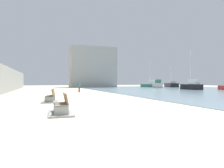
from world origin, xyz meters
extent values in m
plane|color=beige|center=(0.00, 18.00, 0.00)|extent=(120.00, 120.00, 0.00)
cube|color=#7A99A8|center=(24.00, 18.00, 0.02)|extent=(36.00, 68.00, 0.04)
cube|color=gray|center=(-2.04, 0.80, 0.25)|extent=(0.61, 0.22, 0.50)
cube|color=gray|center=(-1.99, 2.20, 0.25)|extent=(0.61, 0.22, 0.50)
cube|color=brown|center=(-2.02, 1.50, 0.45)|extent=(0.56, 1.62, 0.06)
cube|color=brown|center=(-1.79, 1.49, 0.73)|extent=(0.22, 1.60, 0.50)
cube|color=gray|center=(-2.02, 1.50, 0.04)|extent=(1.18, 2.14, 0.08)
cube|color=gray|center=(-2.33, 6.92, 0.25)|extent=(0.62, 0.28, 0.50)
cube|color=gray|center=(-2.15, 8.31, 0.25)|extent=(0.62, 0.28, 0.50)
cube|color=brown|center=(-2.24, 7.61, 0.45)|extent=(0.70, 1.65, 0.06)
cube|color=brown|center=(-2.01, 7.58, 0.73)|extent=(0.37, 1.61, 0.50)
cube|color=gray|center=(-2.24, 7.61, 0.04)|extent=(1.36, 2.22, 0.08)
cylinder|color=#B22D33|center=(2.21, 20.84, 0.38)|extent=(0.12, 0.12, 0.76)
cylinder|color=#B22D33|center=(2.33, 20.90, 0.38)|extent=(0.12, 0.12, 0.76)
cube|color=teal|center=(2.27, 20.87, 1.02)|extent=(0.37, 0.31, 0.54)
sphere|color=brown|center=(2.27, 20.87, 1.42)|extent=(0.20, 0.20, 0.20)
cylinder|color=teal|center=(2.08, 20.77, 1.05)|extent=(0.09, 0.09, 0.48)
cylinder|color=teal|center=(2.46, 20.98, 1.05)|extent=(0.09, 0.09, 0.48)
cube|color=black|center=(23.82, 23.46, 0.53)|extent=(1.67, 4.53, 0.98)
cube|color=white|center=(23.86, 22.80, 1.52)|extent=(1.10, 2.01, 1.00)
cylinder|color=silver|center=(23.81, 23.68, 4.20)|extent=(0.12, 0.12, 6.35)
cube|color=beige|center=(23.63, 35.10, 0.61)|extent=(3.56, 6.08, 1.14)
cube|color=#337060|center=(23.30, 34.27, 1.60)|extent=(1.92, 2.81, 0.84)
cube|color=black|center=(31.76, 41.09, 0.55)|extent=(4.95, 8.14, 1.03)
cube|color=white|center=(31.33, 39.99, 1.40)|extent=(2.72, 3.79, 0.67)
cylinder|color=silver|center=(31.91, 41.46, 3.62)|extent=(0.12, 0.12, 5.10)
cube|color=#337060|center=(25.87, 42.32, 0.43)|extent=(4.46, 5.44, 0.79)
cube|color=white|center=(26.31, 41.65, 1.44)|extent=(2.37, 2.66, 1.22)
cylinder|color=silver|center=(25.73, 42.54, 4.06)|extent=(0.12, 0.12, 6.46)
cube|color=#9E9E99|center=(10.30, 46.00, 5.30)|extent=(12.00, 6.00, 10.61)
camera|label=1|loc=(-2.88, -8.30, 1.51)|focal=33.17mm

